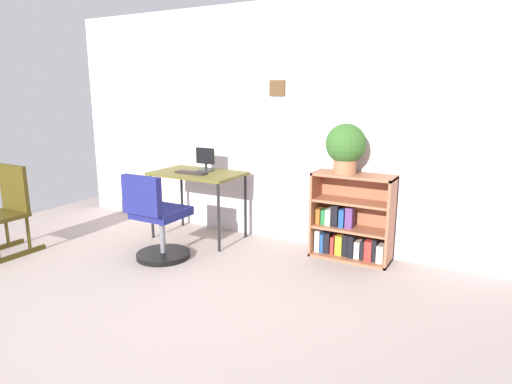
# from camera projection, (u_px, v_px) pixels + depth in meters

# --- Properties ---
(ground_plane) EXTENTS (6.24, 6.24, 0.00)m
(ground_plane) POSITION_uv_depth(u_px,v_px,m) (124.00, 316.00, 3.25)
(ground_plane) COLOR #A6958D
(wall_back) EXTENTS (5.20, 0.12, 2.48)m
(wall_back) POSITION_uv_depth(u_px,v_px,m) (265.00, 124.00, 4.80)
(wall_back) COLOR silver
(wall_back) RESTS_ON ground_plane
(desk) EXTENTS (0.96, 0.60, 0.74)m
(desk) POSITION_uv_depth(u_px,v_px,m) (198.00, 178.00, 4.84)
(desk) COLOR brown
(desk) RESTS_ON ground_plane
(monitor) EXTENTS (0.23, 0.18, 0.25)m
(monitor) POSITION_uv_depth(u_px,v_px,m) (205.00, 160.00, 4.88)
(monitor) COLOR #262628
(monitor) RESTS_ON desk
(keyboard) EXTENTS (0.36, 0.11, 0.02)m
(keyboard) POSITION_uv_depth(u_px,v_px,m) (191.00, 173.00, 4.74)
(keyboard) COLOR black
(keyboard) RESTS_ON desk
(office_chair) EXTENTS (0.52, 0.55, 0.85)m
(office_chair) POSITION_uv_depth(u_px,v_px,m) (157.00, 223.00, 4.26)
(office_chair) COLOR black
(office_chair) RESTS_ON ground_plane
(rocking_chair) EXTENTS (0.42, 0.64, 0.88)m
(rocking_chair) POSITION_uv_depth(u_px,v_px,m) (6.00, 210.00, 4.42)
(rocking_chair) COLOR #42380F
(rocking_chair) RESTS_ON ground_plane
(bookshelf_low) EXTENTS (0.76, 0.30, 0.83)m
(bookshelf_low) POSITION_uv_depth(u_px,v_px,m) (351.00, 222.00, 4.33)
(bookshelf_low) COLOR #A15F41
(bookshelf_low) RESTS_ON ground_plane
(potted_plant_on_shelf) EXTENTS (0.37, 0.37, 0.47)m
(potted_plant_on_shelf) POSITION_uv_depth(u_px,v_px,m) (346.00, 146.00, 4.15)
(potted_plant_on_shelf) COLOR #9E6642
(potted_plant_on_shelf) RESTS_ON bookshelf_low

